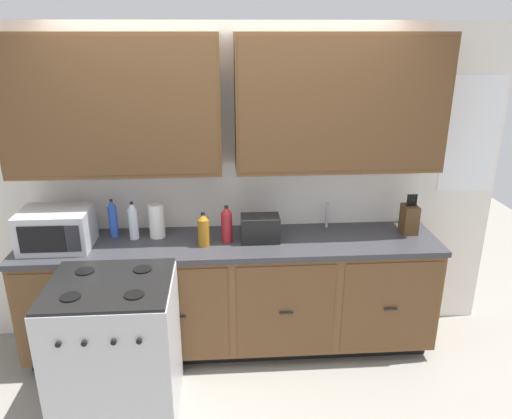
# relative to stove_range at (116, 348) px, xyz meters

# --- Properties ---
(ground_plane) EXTENTS (8.00, 8.00, 0.00)m
(ground_plane) POSITION_rel_stove_range_xyz_m (0.75, 0.33, -0.47)
(ground_plane) COLOR gray
(wall_unit) EXTENTS (4.25, 0.40, 2.45)m
(wall_unit) POSITION_rel_stove_range_xyz_m (0.75, 0.83, 1.19)
(wall_unit) COLOR white
(wall_unit) RESTS_ON ground_plane
(counter_run) EXTENTS (3.08, 0.64, 0.92)m
(counter_run) POSITION_rel_stove_range_xyz_m (0.75, 0.63, 0.00)
(counter_run) COLOR black
(counter_run) RESTS_ON ground_plane
(stove_range) EXTENTS (0.76, 0.68, 0.95)m
(stove_range) POSITION_rel_stove_range_xyz_m (0.00, 0.00, 0.00)
(stove_range) COLOR #B7B7BC
(stove_range) RESTS_ON ground_plane
(microwave) EXTENTS (0.48, 0.37, 0.28)m
(microwave) POSITION_rel_stove_range_xyz_m (-0.47, 0.60, 0.59)
(microwave) COLOR #B7B7BC
(microwave) RESTS_ON counter_run
(toaster) EXTENTS (0.28, 0.18, 0.19)m
(toaster) POSITION_rel_stove_range_xyz_m (0.97, 0.62, 0.55)
(toaster) COLOR black
(toaster) RESTS_ON counter_run
(knife_block) EXTENTS (0.11, 0.14, 0.31)m
(knife_block) POSITION_rel_stove_range_xyz_m (2.11, 0.69, 0.57)
(knife_block) COLOR #52361E
(knife_block) RESTS_ON counter_run
(sink_faucet) EXTENTS (0.02, 0.02, 0.20)m
(sink_faucet) POSITION_rel_stove_range_xyz_m (1.51, 0.84, 0.55)
(sink_faucet) COLOR #B2B5BA
(sink_faucet) RESTS_ON counter_run
(paper_towel_roll) EXTENTS (0.12, 0.12, 0.26)m
(paper_towel_roll) POSITION_rel_stove_range_xyz_m (0.21, 0.74, 0.58)
(paper_towel_roll) COLOR white
(paper_towel_roll) RESTS_ON counter_run
(bottle_amber) EXTENTS (0.08, 0.08, 0.25)m
(bottle_amber) POSITION_rel_stove_range_xyz_m (0.56, 0.56, 0.57)
(bottle_amber) COLOR #9E6619
(bottle_amber) RESTS_ON counter_run
(bottle_red) EXTENTS (0.08, 0.08, 0.28)m
(bottle_red) POSITION_rel_stove_range_xyz_m (0.73, 0.61, 0.59)
(bottle_red) COLOR maroon
(bottle_red) RESTS_ON counter_run
(bottle_blue) EXTENTS (0.06, 0.06, 0.29)m
(bottle_blue) POSITION_rel_stove_range_xyz_m (-0.12, 0.77, 0.59)
(bottle_blue) COLOR blue
(bottle_blue) RESTS_ON counter_run
(bottle_clear) EXTENTS (0.07, 0.07, 0.29)m
(bottle_clear) POSITION_rel_stove_range_xyz_m (0.04, 0.72, 0.59)
(bottle_clear) COLOR silver
(bottle_clear) RESTS_ON counter_run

